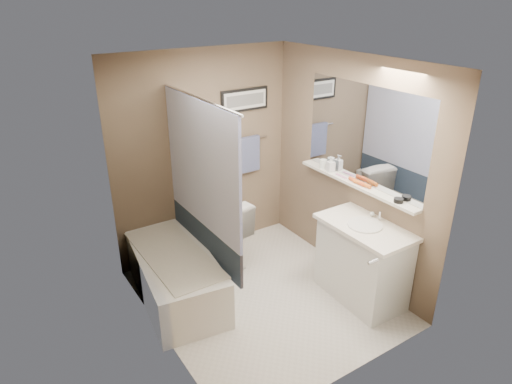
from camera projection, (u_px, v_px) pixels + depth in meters
ground at (264, 297)px, 4.78m from camera, size 2.50×2.50×0.00m
ceiling at (266, 64)px, 3.81m from camera, size 2.20×2.50×0.04m
wall_back at (205, 156)px, 5.23m from camera, size 2.20×0.04×2.40m
wall_front at (359, 250)px, 3.35m from camera, size 2.20×0.04×2.40m
wall_left at (156, 222)px, 3.75m from camera, size 0.04×2.50×2.40m
wall_right at (349, 170)px, 4.83m from camera, size 0.04×2.50×2.40m
tile_surround at (136, 220)px, 4.21m from camera, size 0.02×1.55×2.00m
curtain_rod at (198, 98)px, 4.12m from camera, size 0.02×1.55×0.02m
curtain_upper at (201, 165)px, 4.39m from camera, size 0.03×1.45×1.28m
curtain_lower at (205, 239)px, 4.72m from camera, size 0.03×1.45×0.36m
mirror at (364, 135)px, 4.55m from camera, size 0.02×1.60×1.00m
shelf at (355, 184)px, 4.73m from camera, size 0.12×1.60×0.03m
towel_bar at (246, 140)px, 5.45m from camera, size 0.60×0.02×0.02m
towel at (247, 155)px, 5.51m from camera, size 0.34×0.05×0.44m
art_frame at (245, 100)px, 5.27m from camera, size 0.62×0.02×0.26m
art_mat at (245, 100)px, 5.26m from camera, size 0.56×0.00×0.20m
art_image at (245, 100)px, 5.25m from camera, size 0.50×0.00×0.13m
door at (407, 252)px, 3.69m from camera, size 0.80×0.02×2.00m
door_handle at (373, 261)px, 3.57m from camera, size 0.10×0.02×0.02m
bathtub at (175, 275)px, 4.71m from camera, size 0.89×1.58×0.50m
tub_rim at (173, 254)px, 4.60m from camera, size 0.56×1.36×0.02m
toilet at (218, 230)px, 5.24m from camera, size 0.56×0.86×0.82m
vanity at (362, 263)px, 4.64m from camera, size 0.54×0.92×0.80m
countertop at (365, 227)px, 4.46m from camera, size 0.54×0.96×0.04m
sink_basin at (365, 225)px, 4.44m from camera, size 0.34×0.34×0.01m
faucet_spout at (380, 216)px, 4.53m from camera, size 0.02×0.02×0.10m
faucet_knob at (372, 214)px, 4.61m from camera, size 0.05×0.05×0.05m
candle_bowl_near at (398, 200)px, 4.28m from camera, size 0.09×0.09×0.04m
hair_brush_front at (362, 184)px, 4.64m from camera, size 0.06×0.22×0.04m
hair_brush_back at (357, 181)px, 4.70m from camera, size 0.05×0.22×0.04m
pink_comb at (341, 176)px, 4.88m from camera, size 0.03×0.16×0.01m
glass_jar at (323, 164)px, 5.09m from camera, size 0.08×0.08×0.10m
soap_bottle at (331, 164)px, 4.99m from camera, size 0.09×0.09×0.17m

